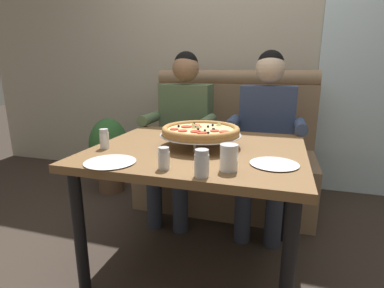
# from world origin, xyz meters

# --- Properties ---
(ground_plane) EXTENTS (16.00, 16.00, 0.00)m
(ground_plane) POSITION_xyz_m (0.00, 0.00, 0.00)
(ground_plane) COLOR #382D26
(back_wall_with_window) EXTENTS (6.00, 0.12, 2.80)m
(back_wall_with_window) POSITION_xyz_m (0.00, 1.53, 1.40)
(back_wall_with_window) COLOR #BCB29E
(back_wall_with_window) RESTS_ON ground_plane
(booth_bench) EXTENTS (1.43, 0.78, 1.13)m
(booth_bench) POSITION_xyz_m (0.00, 0.95, 0.40)
(booth_bench) COLOR #937556
(booth_bench) RESTS_ON ground_plane
(dining_table) EXTENTS (1.12, 0.97, 0.73)m
(dining_table) POSITION_xyz_m (0.00, 0.00, 0.64)
(dining_table) COLOR brown
(dining_table) RESTS_ON ground_plane
(diner_left) EXTENTS (0.54, 0.64, 1.27)m
(diner_left) POSITION_xyz_m (-0.32, 0.69, 0.71)
(diner_left) COLOR #2D3342
(diner_left) RESTS_ON ground_plane
(diner_right) EXTENTS (0.54, 0.64, 1.27)m
(diner_right) POSITION_xyz_m (0.32, 0.69, 0.71)
(diner_right) COLOR #2D3342
(diner_right) RESTS_ON ground_plane
(pizza) EXTENTS (0.44, 0.44, 0.12)m
(pizza) POSITION_xyz_m (0.01, 0.02, 0.81)
(pizza) COLOR silver
(pizza) RESTS_ON dining_table
(shaker_parmesan) EXTENTS (0.05, 0.05, 0.10)m
(shaker_parmesan) POSITION_xyz_m (-0.05, -0.38, 0.77)
(shaker_parmesan) COLOR white
(shaker_parmesan) RESTS_ON dining_table
(shaker_pepper_flakes) EXTENTS (0.05, 0.05, 0.11)m
(shaker_pepper_flakes) POSITION_xyz_m (-0.48, -0.17, 0.77)
(shaker_pepper_flakes) COLOR white
(shaker_pepper_flakes) RESTS_ON dining_table
(shaker_oregano) EXTENTS (0.06, 0.06, 0.11)m
(shaker_oregano) POSITION_xyz_m (0.13, -0.43, 0.78)
(shaker_oregano) COLOR white
(shaker_oregano) RESTS_ON dining_table
(plate_near_left) EXTENTS (0.22, 0.22, 0.02)m
(plate_near_left) POSITION_xyz_m (0.41, -0.19, 0.74)
(plate_near_left) COLOR white
(plate_near_left) RESTS_ON dining_table
(plate_near_right) EXTENTS (0.24, 0.24, 0.02)m
(plate_near_right) POSITION_xyz_m (-0.31, -0.38, 0.74)
(plate_near_right) COLOR white
(plate_near_right) RESTS_ON dining_table
(drinking_glass) EXTENTS (0.08, 0.08, 0.11)m
(drinking_glass) POSITION_xyz_m (0.22, -0.32, 0.78)
(drinking_glass) COLOR silver
(drinking_glass) RESTS_ON dining_table
(patio_chair) EXTENTS (0.40, 0.40, 0.86)m
(patio_chair) POSITION_xyz_m (0.99, 2.08, 0.52)
(patio_chair) COLOR black
(patio_chair) RESTS_ON ground_plane
(potted_plant) EXTENTS (0.36, 0.36, 0.70)m
(potted_plant) POSITION_xyz_m (-1.10, 0.83, 0.39)
(potted_plant) COLOR brown
(potted_plant) RESTS_ON ground_plane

